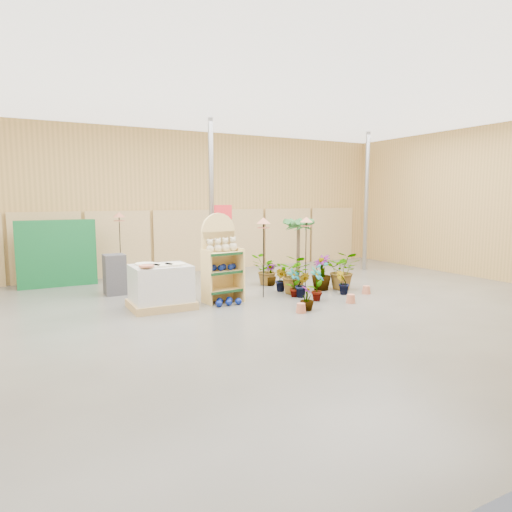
{
  "coord_description": "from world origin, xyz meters",
  "views": [
    {
      "loc": [
        -4.85,
        -8.05,
        2.39
      ],
      "look_at": [
        0.3,
        1.5,
        1.0
      ],
      "focal_mm": 32.0,
      "sensor_mm": 36.0,
      "label": 1
    }
  ],
  "objects_px": {
    "pallet_stack": "(161,287)",
    "potted_plant_2": "(296,274)",
    "display_shelf": "(220,261)",
    "bird_table_front": "(263,223)"
  },
  "relations": [
    {
      "from": "display_shelf",
      "to": "potted_plant_2",
      "type": "distance_m",
      "value": 2.04
    },
    {
      "from": "bird_table_front",
      "to": "potted_plant_2",
      "type": "relative_size",
      "value": 1.95
    },
    {
      "from": "bird_table_front",
      "to": "display_shelf",
      "type": "bearing_deg",
      "value": 172.08
    },
    {
      "from": "display_shelf",
      "to": "pallet_stack",
      "type": "bearing_deg",
      "value": 175.12
    },
    {
      "from": "display_shelf",
      "to": "bird_table_front",
      "type": "relative_size",
      "value": 1.06
    },
    {
      "from": "pallet_stack",
      "to": "potted_plant_2",
      "type": "bearing_deg",
      "value": -1.62
    },
    {
      "from": "pallet_stack",
      "to": "bird_table_front",
      "type": "distance_m",
      "value": 2.81
    },
    {
      "from": "potted_plant_2",
      "to": "display_shelf",
      "type": "bearing_deg",
      "value": 175.67
    },
    {
      "from": "potted_plant_2",
      "to": "bird_table_front",
      "type": "bearing_deg",
      "value": 179.85
    },
    {
      "from": "pallet_stack",
      "to": "bird_table_front",
      "type": "xyz_separation_m",
      "value": [
        2.48,
        -0.12,
        1.31
      ]
    }
  ]
}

